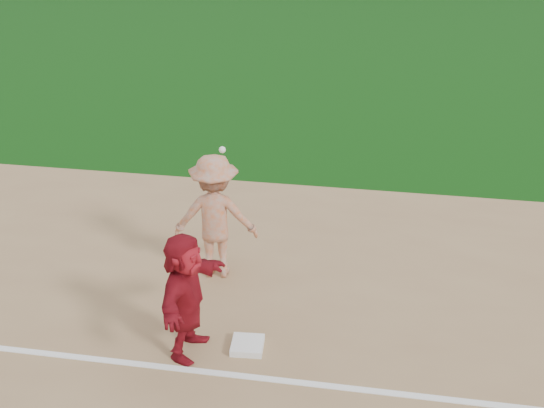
# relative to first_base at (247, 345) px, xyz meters

# --- Properties ---
(ground) EXTENTS (160.00, 160.00, 0.00)m
(ground) POSITION_rel_first_base_xyz_m (0.03, 0.24, -0.07)
(ground) COLOR #0D3C0B
(ground) RESTS_ON ground
(foul_line) EXTENTS (60.00, 0.10, 0.01)m
(foul_line) POSITION_rel_first_base_xyz_m (0.03, -0.56, -0.04)
(foul_line) COLOR white
(foul_line) RESTS_ON infield_dirt
(first_base) EXTENTS (0.45, 0.45, 0.09)m
(first_base) POSITION_rel_first_base_xyz_m (0.00, 0.00, 0.00)
(first_base) COLOR white
(first_base) RESTS_ON infield_dirt
(base_runner) EXTENTS (0.72, 1.65, 1.73)m
(base_runner) POSITION_rel_first_base_xyz_m (-0.74, -0.17, 0.82)
(base_runner) COLOR maroon
(base_runner) RESTS_ON infield_dirt
(first_base_play) EXTENTS (1.36, 1.27, 2.44)m
(first_base_play) POSITION_rel_first_base_xyz_m (-0.84, 1.76, 0.94)
(first_base_play) COLOR #9F9FA1
(first_base_play) RESTS_ON infield_dirt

